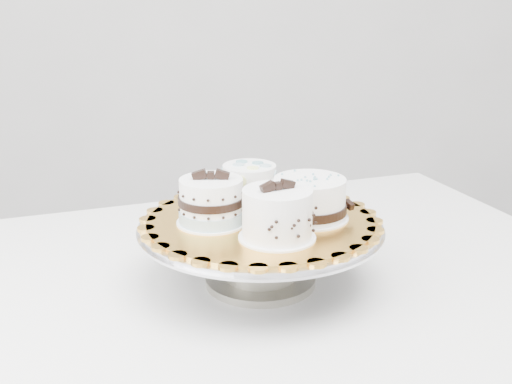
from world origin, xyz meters
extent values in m
cube|color=white|center=(-0.07, 0.03, 0.73)|extent=(1.36, 1.01, 0.04)
cube|color=white|center=(0.45, 0.48, 0.35)|extent=(0.06, 0.06, 0.71)
cylinder|color=gray|center=(-0.04, -0.01, 0.76)|extent=(0.18, 0.18, 0.01)
cylinder|color=gray|center=(-0.04, -0.01, 0.80)|extent=(0.11, 0.11, 0.09)
cylinder|color=silver|center=(-0.04, -0.01, 0.85)|extent=(0.38, 0.38, 0.01)
cylinder|color=silver|center=(-0.04, -0.01, 0.85)|extent=(0.39, 0.39, 0.00)
cylinder|color=orange|center=(-0.04, -0.01, 0.86)|extent=(0.47, 0.47, 0.01)
cylinder|color=white|center=(-0.03, -0.09, 0.86)|extent=(0.11, 0.11, 0.00)
cylinder|color=white|center=(-0.03, -0.09, 0.90)|extent=(0.13, 0.13, 0.07)
cylinder|color=white|center=(-0.11, -0.01, 0.86)|extent=(0.11, 0.11, 0.00)
cylinder|color=white|center=(-0.11, -0.01, 0.90)|extent=(0.11, 0.11, 0.07)
cylinder|color=#99B8C2|center=(-0.11, -0.01, 0.87)|extent=(0.10, 0.10, 0.02)
cylinder|color=black|center=(-0.11, -0.01, 0.90)|extent=(0.10, 0.10, 0.01)
cylinder|color=white|center=(-0.04, 0.07, 0.86)|extent=(0.10, 0.10, 0.00)
cylinder|color=white|center=(-0.04, 0.07, 0.89)|extent=(0.11, 0.11, 0.06)
cylinder|color=white|center=(0.04, -0.02, 0.86)|extent=(0.12, 0.12, 0.00)
cylinder|color=white|center=(0.04, -0.02, 0.89)|extent=(0.14, 0.14, 0.06)
cylinder|color=black|center=(0.04, -0.02, 0.88)|extent=(0.12, 0.12, 0.01)
camera|label=1|loc=(-0.23, -0.93, 1.21)|focal=45.00mm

